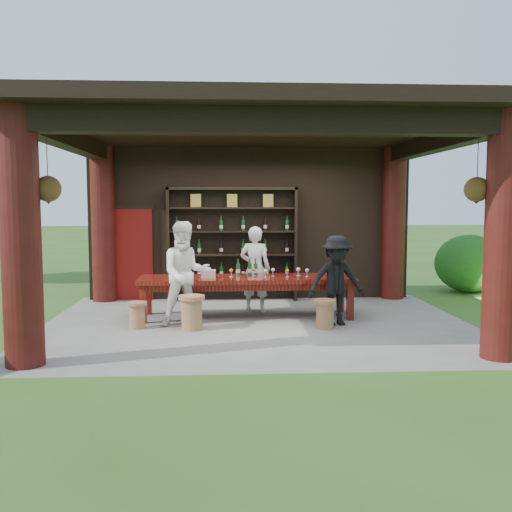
{
  "coord_description": "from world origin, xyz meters",
  "views": [
    {
      "loc": [
        -0.57,
        -9.78,
        2.09
      ],
      "look_at": [
        0.0,
        0.4,
        1.15
      ],
      "focal_mm": 40.0,
      "sensor_mm": 36.0,
      "label": 1
    }
  ],
  "objects": [
    {
      "name": "stool_near_left",
      "position": [
        -1.12,
        -0.4,
        0.3
      ],
      "size": [
        0.44,
        0.44,
        0.57
      ],
      "rotation": [
        0.0,
        0.0,
        0.4
      ],
      "color": "#9B633E",
      "rests_on": "ground"
    },
    {
      "name": "wine_shelf",
      "position": [
        -0.4,
        2.45,
        1.22
      ],
      "size": [
        2.77,
        0.42,
        2.44
      ],
      "color": "black",
      "rests_on": "ground"
    },
    {
      "name": "stool_near_right",
      "position": [
        1.11,
        -0.43,
        0.26
      ],
      "size": [
        0.37,
        0.37,
        0.49
      ],
      "rotation": [
        0.0,
        0.0,
        -0.16
      ],
      "color": "#9B633E",
      "rests_on": "ground"
    },
    {
      "name": "ground",
      "position": [
        0.0,
        0.0,
        0.0
      ],
      "size": [
        90.0,
        90.0,
        0.0
      ],
      "primitive_type": "plane",
      "color": "#2D5119",
      "rests_on": "ground"
    },
    {
      "name": "tasting_table",
      "position": [
        -0.16,
        0.59,
        0.64
      ],
      "size": [
        3.93,
        1.08,
        0.75
      ],
      "rotation": [
        0.0,
        0.0,
        0.02
      ],
      "color": "#540F0C",
      "rests_on": "ground"
    },
    {
      "name": "pavilion",
      "position": [
        -0.01,
        0.43,
        2.13
      ],
      "size": [
        7.5,
        6.0,
        3.6
      ],
      "color": "slate",
      "rests_on": "ground"
    },
    {
      "name": "shrubs",
      "position": [
        2.18,
        0.69,
        0.56
      ],
      "size": [
        15.36,
        7.7,
        1.36
      ],
      "color": "#194C14",
      "rests_on": "ground"
    },
    {
      "name": "napkin_basket",
      "position": [
        -0.86,
        0.51,
        0.82
      ],
      "size": [
        0.26,
        0.18,
        0.14
      ],
      "primitive_type": "cube",
      "rotation": [
        0.0,
        0.0,
        0.02
      ],
      "color": "#BF6672",
      "rests_on": "tasting_table"
    },
    {
      "name": "table_bottles",
      "position": [
        -0.13,
        0.85,
        0.9
      ],
      "size": [
        0.41,
        0.13,
        0.31
      ],
      "color": "#194C1E",
      "rests_on": "tasting_table"
    },
    {
      "name": "table_glasses",
      "position": [
        0.4,
        0.63,
        0.82
      ],
      "size": [
        1.46,
        0.3,
        0.15
      ],
      "color": "silver",
      "rests_on": "tasting_table"
    },
    {
      "name": "guest_man",
      "position": [
        1.35,
        -0.18,
        0.77
      ],
      "size": [
        1.08,
        0.73,
        1.55
      ],
      "primitive_type": "imported",
      "rotation": [
        0.0,
        0.0,
        0.17
      ],
      "color": "black",
      "rests_on": "ground"
    },
    {
      "name": "trees",
      "position": [
        3.79,
        1.94,
        3.37
      ],
      "size": [
        21.89,
        10.44,
        4.8
      ],
      "color": "#3F2819",
      "rests_on": "ground"
    },
    {
      "name": "host",
      "position": [
        0.03,
        1.19,
        0.83
      ],
      "size": [
        0.7,
        0.57,
        1.66
      ],
      "primitive_type": "imported",
      "rotation": [
        0.0,
        0.0,
        2.81
      ],
      "color": "silver",
      "rests_on": "ground"
    },
    {
      "name": "guest_woman",
      "position": [
        -1.23,
        -0.07,
        0.89
      ],
      "size": [
        1.0,
        0.86,
        1.79
      ],
      "primitive_type": "imported",
      "rotation": [
        0.0,
        0.0,
        0.23
      ],
      "color": "white",
      "rests_on": "ground"
    },
    {
      "name": "stool_far_left",
      "position": [
        -2.04,
        -0.25,
        0.24
      ],
      "size": [
        0.34,
        0.34,
        0.44
      ],
      "rotation": [
        0.0,
        0.0,
        0.41
      ],
      "color": "#9B633E",
      "rests_on": "ground"
    }
  ]
}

